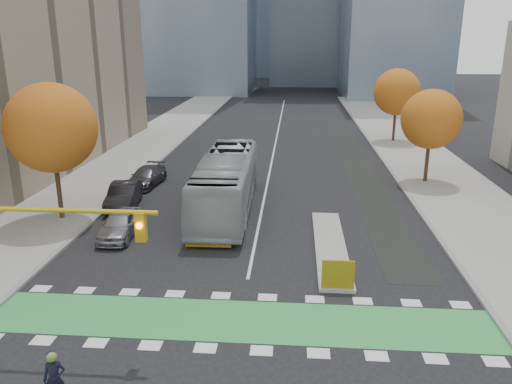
% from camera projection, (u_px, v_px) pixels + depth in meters
% --- Properties ---
extents(ground, '(300.00, 300.00, 0.00)m').
position_uv_depth(ground, '(235.00, 343.00, 18.03)').
color(ground, black).
rests_on(ground, ground).
extents(sidewalk_west, '(7.00, 120.00, 0.15)m').
position_uv_depth(sidewalk_west, '(90.00, 182.00, 38.07)').
color(sidewalk_west, gray).
rests_on(sidewalk_west, ground).
extents(sidewalk_east, '(7.00, 120.00, 0.15)m').
position_uv_depth(sidewalk_east, '(453.00, 190.00, 36.06)').
color(sidewalk_east, gray).
rests_on(sidewalk_east, ground).
extents(curb_west, '(0.30, 120.00, 0.16)m').
position_uv_depth(curb_west, '(135.00, 183.00, 37.81)').
color(curb_west, gray).
rests_on(curb_west, ground).
extents(curb_east, '(0.30, 120.00, 0.16)m').
position_uv_depth(curb_east, '(403.00, 189.00, 36.32)').
color(curb_east, gray).
rests_on(curb_east, ground).
extents(bike_crossing, '(20.00, 3.00, 0.01)m').
position_uv_depth(bike_crossing, '(239.00, 320.00, 19.46)').
color(bike_crossing, green).
rests_on(bike_crossing, ground).
extents(centre_line, '(0.15, 70.00, 0.01)m').
position_uv_depth(centre_line, '(277.00, 137.00, 56.15)').
color(centre_line, silver).
rests_on(centre_line, ground).
extents(bike_lane_paint, '(2.50, 50.00, 0.01)m').
position_uv_depth(bike_lane_paint, '(354.00, 158.00, 46.06)').
color(bike_lane_paint, black).
rests_on(bike_lane_paint, ground).
extents(median_island, '(1.60, 10.00, 0.16)m').
position_uv_depth(median_island, '(330.00, 246.00, 26.29)').
color(median_island, gray).
rests_on(median_island, ground).
extents(hazard_board, '(1.40, 0.12, 1.30)m').
position_uv_depth(hazard_board, '(338.00, 274.00, 21.50)').
color(hazard_board, yellow).
rests_on(hazard_board, median_island).
extents(tree_west, '(5.20, 5.20, 8.22)m').
position_uv_depth(tree_west, '(51.00, 128.00, 28.71)').
color(tree_west, '#332114').
rests_on(tree_west, ground).
extents(tree_east_near, '(4.40, 4.40, 7.08)m').
position_uv_depth(tree_east_near, '(431.00, 119.00, 36.67)').
color(tree_east_near, '#332114').
rests_on(tree_east_near, ground).
extents(tree_east_far, '(4.80, 4.80, 7.65)m').
position_uv_depth(tree_east_far, '(397.00, 92.00, 51.77)').
color(tree_east_far, '#332114').
rests_on(tree_east_far, ground).
extents(traffic_signal_west, '(8.53, 0.56, 5.20)m').
position_uv_depth(traffic_signal_west, '(0.00, 238.00, 16.95)').
color(traffic_signal_west, '#BF9914').
rests_on(traffic_signal_west, ground).
extents(bus, '(3.30, 13.21, 3.66)m').
position_uv_depth(bus, '(226.00, 183.00, 31.50)').
color(bus, '#9FA5A7').
rests_on(bus, ground).
extents(parked_car_a, '(1.80, 4.29, 1.45)m').
position_uv_depth(parked_car_a, '(120.00, 224.00, 27.54)').
color(parked_car_a, '#96969B').
rests_on(parked_car_a, ground).
extents(parked_car_b, '(2.23, 4.97, 1.58)m').
position_uv_depth(parked_car_b, '(124.00, 195.00, 32.40)').
color(parked_car_b, black).
rests_on(parked_car_b, ground).
extents(parked_car_c, '(2.43, 4.89, 1.36)m').
position_uv_depth(parked_car_c, '(146.00, 177.00, 37.23)').
color(parked_car_c, '#444348').
rests_on(parked_car_c, ground).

